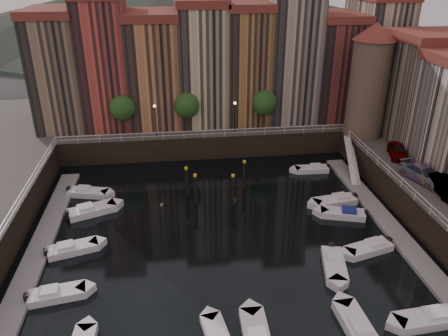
{
  "coord_description": "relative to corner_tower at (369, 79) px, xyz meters",
  "views": [
    {
      "loc": [
        -3.97,
        -35.14,
        23.14
      ],
      "look_at": [
        0.96,
        4.0,
        4.37
      ],
      "focal_mm": 35.0,
      "sensor_mm": 36.0,
      "label": 1
    }
  ],
  "objects": [
    {
      "name": "ground",
      "position": [
        -20.0,
        -14.5,
        -10.19
      ],
      "size": [
        200.0,
        200.0,
        0.0
      ],
      "primitive_type": "plane",
      "color": "black",
      "rests_on": "ground"
    },
    {
      "name": "quay_far",
      "position": [
        -20.0,
        11.5,
        -8.69
      ],
      "size": [
        80.0,
        20.0,
        3.0
      ],
      "primitive_type": "cube",
      "color": "black",
      "rests_on": "ground"
    },
    {
      "name": "dock_left",
      "position": [
        -36.2,
        -15.5,
        -10.02
      ],
      "size": [
        2.0,
        28.0,
        0.35
      ],
      "primitive_type": "cube",
      "color": "gray",
      "rests_on": "ground"
    },
    {
      "name": "dock_right",
      "position": [
        -3.8,
        -15.5,
        -10.02
      ],
      "size": [
        2.0,
        28.0,
        0.35
      ],
      "primitive_type": "cube",
      "color": "gray",
      "rests_on": "ground"
    },
    {
      "name": "mountains",
      "position": [
        -18.28,
        95.5,
        -2.28
      ],
      "size": [
        145.0,
        100.0,
        18.0
      ],
      "color": "#2D382D",
      "rests_on": "ground"
    },
    {
      "name": "far_terrace",
      "position": [
        -16.69,
        9.0,
        0.76
      ],
      "size": [
        48.7,
        10.3,
        17.5
      ],
      "color": "#866F55",
      "rests_on": "quay_far"
    },
    {
      "name": "corner_tower",
      "position": [
        0.0,
        0.0,
        0.0
      ],
      "size": [
        5.2,
        5.2,
        13.8
      ],
      "color": "#6B5B4C",
      "rests_on": "quay_right"
    },
    {
      "name": "promenade_trees",
      "position": [
        -21.33,
        3.7,
        -3.61
      ],
      "size": [
        21.2,
        3.2,
        5.2
      ],
      "color": "black",
      "rests_on": "quay_far"
    },
    {
      "name": "street_lamps",
      "position": [
        -21.0,
        2.7,
        -4.3
      ],
      "size": [
        10.36,
        0.36,
        4.18
      ],
      "color": "black",
      "rests_on": "quay_far"
    },
    {
      "name": "railings",
      "position": [
        -20.0,
        -9.62,
        -6.41
      ],
      "size": [
        36.08,
        34.04,
        0.52
      ],
      "color": "white",
      "rests_on": "ground"
    },
    {
      "name": "gangway",
      "position": [
        -2.9,
        -4.5,
        -8.28
      ],
      "size": [
        2.78,
        8.32,
        3.73
      ],
      "color": "white",
      "rests_on": "ground"
    },
    {
      "name": "mooring_pilings",
      "position": [
        -19.78,
        -8.75,
        -8.54
      ],
      "size": [
        6.74,
        3.58,
        3.78
      ],
      "color": "black",
      "rests_on": "ground"
    },
    {
      "name": "boat_left_1",
      "position": [
        -33.39,
        -22.56,
        -9.85
      ],
      "size": [
        4.5,
        2.25,
        1.01
      ],
      "rotation": [
        0.0,
        0.0,
        0.16
      ],
      "color": "white",
      "rests_on": "ground"
    },
    {
      "name": "boat_left_2",
      "position": [
        -33.29,
        -16.76,
        -9.85
      ],
      "size": [
        4.62,
        2.74,
        1.04
      ],
      "rotation": [
        0.0,
        0.0,
        0.28
      ],
      "color": "white",
      "rests_on": "ground"
    },
    {
      "name": "boat_left_3",
      "position": [
        -32.56,
        -10.37,
        -9.81
      ],
      "size": [
        5.06,
        3.4,
        1.14
      ],
      "rotation": [
        0.0,
        0.0,
        0.38
      ],
      "color": "white",
      "rests_on": "ground"
    },
    {
      "name": "boat_left_4",
      "position": [
        -33.51,
        -6.4,
        -9.84
      ],
      "size": [
        4.68,
        2.63,
        1.05
      ],
      "rotation": [
        0.0,
        0.0,
        -0.24
      ],
      "color": "white",
      "rests_on": "ground"
    },
    {
      "name": "boat_right_0",
      "position": [
        -6.9,
        -28.49,
        -9.83
      ],
      "size": [
        4.82,
        2.03,
        1.09
      ],
      "rotation": [
        0.0,
        0.0,
        3.21
      ],
      "color": "white",
      "rests_on": "ground"
    },
    {
      "name": "boat_right_1",
      "position": [
        -7.34,
        -19.95,
        -9.84
      ],
      "size": [
        4.66,
        2.73,
        1.04
      ],
      "rotation": [
        0.0,
        0.0,
        3.41
      ],
      "color": "white",
      "rests_on": "ground"
    },
    {
      "name": "boat_right_2",
      "position": [
        -7.45,
        -14.12,
        -9.84
      ],
      "size": [
        4.69,
        2.82,
        1.05
      ],
      "rotation": [
        0.0,
        0.0,
        2.85
      ],
      "color": "white",
      "rests_on": "ground"
    },
    {
      "name": "boat_right_3",
      "position": [
        -7.38,
        -11.61,
        -9.82
      ],
      "size": [
        4.91,
        2.35,
        1.1
      ],
      "rotation": [
        0.0,
        0.0,
        3.28
      ],
      "color": "white",
      "rests_on": "ground"
    },
    {
      "name": "boat_right_4",
      "position": [
        -7.37,
        -3.7,
        -9.87
      ],
      "size": [
        4.24,
        1.67,
        0.97
      ],
      "rotation": [
        0.0,
        0.0,
        3.11
      ],
      "color": "white",
      "rests_on": "ground"
    },
    {
      "name": "boat_near_2",
      "position": [
        -19.12,
        -28.53,
        -9.82
      ],
      "size": [
        1.89,
        4.91,
        1.12
      ],
      "rotation": [
        0.0,
        0.0,
        1.54
      ],
      "color": "white",
      "rests_on": "ground"
    },
    {
      "name": "boat_near_3",
      "position": [
        -12.07,
        -28.53,
        -9.82
      ],
      "size": [
        1.96,
        4.85,
        1.1
      ],
      "rotation": [
        0.0,
        0.0,
        1.62
      ],
      "color": "white",
      "rests_on": "ground"
    },
    {
      "name": "car_a",
      "position": [
        1.05,
        -7.29,
        -6.46
      ],
      "size": [
        2.84,
        4.61,
        1.46
      ],
      "primitive_type": "imported",
      "rotation": [
        0.0,
        0.0,
        -0.28
      ],
      "color": "gray",
      "rests_on": "quay_right"
    },
    {
      "name": "car_b",
      "position": [
        1.33,
        -16.02,
        -6.4
      ],
      "size": [
        2.01,
        4.94,
        1.59
      ],
      "primitive_type": "imported",
      "rotation": [
        0.0,
        0.0,
        -0.07
      ],
      "color": "gray",
      "rests_on": "quay_right"
    },
    {
      "name": "car_c",
      "position": [
        0.75,
        -13.27,
        -6.43
      ],
      "size": [
        3.55,
        5.67,
        1.53
      ],
      "primitive_type": "imported",
      "rotation": [
        0.0,
        0.0,
        0.29
      ],
      "color": "gray",
      "rests_on": "quay_right"
    },
    {
      "name": "boat_extra_194",
      "position": [
        -11.24,
        -21.77,
        -9.82
      ],
      "size": [
        2.69,
        4.9,
        1.1
      ],
      "rotation": [
        0.0,
        0.0,
        4.49
      ],
      "color": "white",
      "rests_on": "ground"
    }
  ]
}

